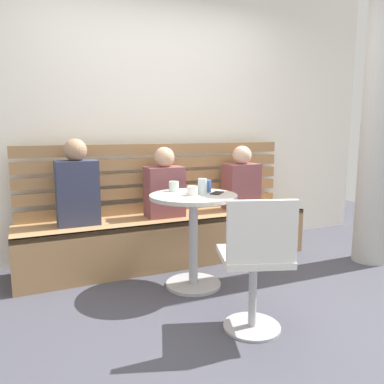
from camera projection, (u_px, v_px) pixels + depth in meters
name	position (u px, v px, depth m)	size (l,w,h in m)	color
ground	(235.00, 318.00, 2.50)	(8.00, 8.00, 0.00)	#42424C
back_wall	(153.00, 108.00, 3.75)	(5.20, 0.10, 2.90)	white
concrete_pillar	(381.00, 111.00, 3.39)	(0.32, 0.32, 2.80)	#B2B2AD
booth_bench	(170.00, 239.00, 3.55)	(2.70, 0.52, 0.44)	#A87C51
booth_backrest	(161.00, 177.00, 3.67)	(2.65, 0.04, 0.66)	#9A7249
cafe_table	(193.00, 222.00, 2.95)	(0.68, 0.68, 0.74)	#ADADB2
white_chair	(256.00, 260.00, 2.24)	(0.51, 0.51, 0.85)	#ADADB2
person_adult	(77.00, 187.00, 3.16)	(0.34, 0.22, 0.72)	#333851
person_child_left	(164.00, 186.00, 3.47)	(0.34, 0.22, 0.64)	brown
person_child_middle	(241.00, 181.00, 3.81)	(0.34, 0.22, 0.64)	brown
cup_glass_tall	(202.00, 186.00, 2.94)	(0.07, 0.07, 0.12)	silver
cup_glass_short	(174.00, 186.00, 3.07)	(0.08, 0.08, 0.08)	silver
cup_mug_blue	(206.00, 186.00, 3.04)	(0.08, 0.08, 0.10)	#3D5B9E
cup_ceramic_white	(192.00, 191.00, 2.88)	(0.08, 0.08, 0.07)	white
cup_espresso_small	(192.00, 190.00, 2.97)	(0.06, 0.06, 0.06)	silver
phone_on_table	(217.00, 193.00, 2.96)	(0.07, 0.14, 0.01)	black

